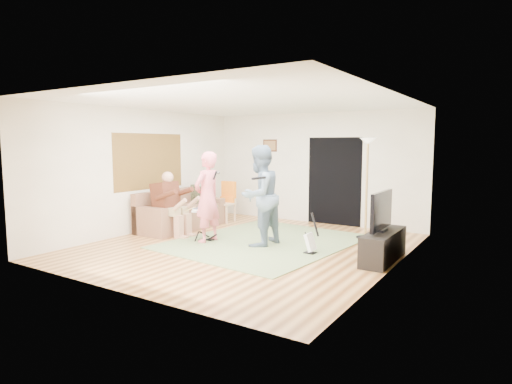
# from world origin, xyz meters

# --- Properties ---
(floor) EXTENTS (6.00, 6.00, 0.00)m
(floor) POSITION_xyz_m (0.00, 0.00, 0.00)
(floor) COLOR brown
(floor) RESTS_ON ground
(walls) EXTENTS (5.50, 6.00, 2.70)m
(walls) POSITION_xyz_m (0.00, 0.00, 1.35)
(walls) COLOR silver
(walls) RESTS_ON floor
(ceiling) EXTENTS (6.00, 6.00, 0.00)m
(ceiling) POSITION_xyz_m (0.00, 0.00, 2.70)
(ceiling) COLOR white
(ceiling) RESTS_ON walls
(window_blinds) EXTENTS (0.00, 2.05, 2.05)m
(window_blinds) POSITION_xyz_m (-2.74, 0.20, 1.55)
(window_blinds) COLOR brown
(window_blinds) RESTS_ON walls
(doorway) EXTENTS (2.10, 0.00, 2.10)m
(doorway) POSITION_xyz_m (0.55, 2.99, 1.05)
(doorway) COLOR black
(doorway) RESTS_ON walls
(picture_frame) EXTENTS (0.42, 0.03, 0.32)m
(picture_frame) POSITION_xyz_m (-1.25, 2.99, 1.90)
(picture_frame) COLOR #3F2314
(picture_frame) RESTS_ON walls
(area_rug) EXTENTS (3.40, 3.97, 0.02)m
(area_rug) POSITION_xyz_m (0.11, 0.50, 0.01)
(area_rug) COLOR #677B4B
(area_rug) RESTS_ON floor
(sofa) EXTENTS (0.90, 2.18, 0.88)m
(sofa) POSITION_xyz_m (-2.30, 0.62, 0.29)
(sofa) COLOR #885D44
(sofa) RESTS_ON floor
(drummer) EXTENTS (0.88, 0.49, 1.36)m
(drummer) POSITION_xyz_m (-1.87, -0.03, 0.53)
(drummer) COLOR #542717
(drummer) RESTS_ON sofa
(drum_kit) EXTENTS (0.38, 0.68, 0.70)m
(drum_kit) POSITION_xyz_m (-1.00, -0.03, 0.30)
(drum_kit) COLOR black
(drum_kit) RESTS_ON floor
(singer) EXTENTS (0.46, 0.67, 1.79)m
(singer) POSITION_xyz_m (-0.85, -0.10, 0.90)
(singer) COLOR #E4636F
(singer) RESTS_ON floor
(microphone) EXTENTS (0.06, 0.06, 0.24)m
(microphone) POSITION_xyz_m (-0.65, -0.10, 1.34)
(microphone) COLOR black
(microphone) RESTS_ON singer
(guitarist) EXTENTS (0.81, 1.00, 1.92)m
(guitarist) POSITION_xyz_m (0.18, 0.20, 0.96)
(guitarist) COLOR slate
(guitarist) RESTS_ON floor
(guitar_held) EXTENTS (0.17, 0.61, 0.26)m
(guitar_held) POSITION_xyz_m (0.38, 0.20, 1.31)
(guitar_held) COLOR silver
(guitar_held) RESTS_ON guitarist
(guitar_spare) EXTENTS (0.27, 0.24, 0.75)m
(guitar_spare) POSITION_xyz_m (1.29, 0.14, 0.21)
(guitar_spare) COLOR black
(guitar_spare) RESTS_ON floor
(torchiere_lamp) EXTENTS (0.37, 0.37, 2.07)m
(torchiere_lamp) POSITION_xyz_m (1.70, 1.88, 1.42)
(torchiere_lamp) COLOR black
(torchiere_lamp) RESTS_ON floor
(dining_chair) EXTENTS (0.44, 0.46, 1.01)m
(dining_chair) POSITION_xyz_m (-1.90, 1.90, 0.36)
(dining_chair) COLOR beige
(dining_chair) RESTS_ON floor
(tv_cabinet) EXTENTS (0.40, 1.40, 0.50)m
(tv_cabinet) POSITION_xyz_m (2.50, 0.38, 0.25)
(tv_cabinet) COLOR black
(tv_cabinet) RESTS_ON floor
(television) EXTENTS (0.06, 1.02, 0.63)m
(television) POSITION_xyz_m (2.45, 0.38, 0.85)
(television) COLOR black
(television) RESTS_ON tv_cabinet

